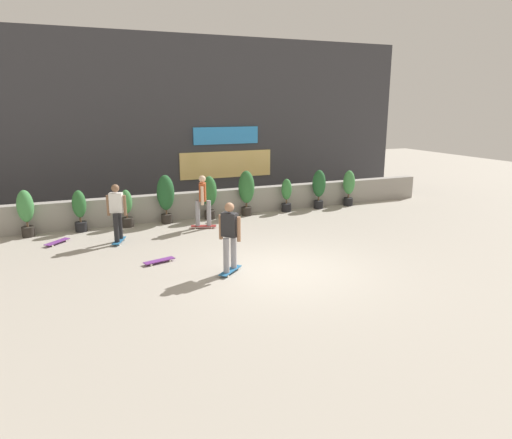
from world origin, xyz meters
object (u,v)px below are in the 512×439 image
(potted_plant_4, at_px, (209,194))
(skateboard_aside, at_px, (57,242))
(potted_plant_7, at_px, (319,186))
(potted_plant_3, at_px, (166,195))
(skater_mid_plaza, at_px, (117,211))
(potted_plant_1, at_px, (79,209))
(potted_plant_8, at_px, (349,186))
(potted_plant_5, at_px, (246,189))
(skateboard_near_camera, at_px, (159,261))
(skater_far_left, at_px, (230,235))
(potted_plant_6, at_px, (287,194))
(skater_far_right, at_px, (203,199))
(potted_plant_2, at_px, (127,207))
(potted_plant_0, at_px, (26,210))

(potted_plant_4, bearing_deg, skateboard_aside, -166.70)
(potted_plant_7, bearing_deg, potted_plant_3, 180.00)
(potted_plant_3, relative_size, skater_mid_plaza, 0.95)
(potted_plant_1, xyz_separation_m, potted_plant_4, (4.19, -0.00, 0.14))
(potted_plant_7, height_order, potted_plant_8, potted_plant_7)
(potted_plant_1, xyz_separation_m, skater_mid_plaza, (0.93, -1.73, 0.22))
(potted_plant_7, bearing_deg, potted_plant_5, 180.00)
(potted_plant_5, xyz_separation_m, skateboard_near_camera, (-3.93, -3.93, -0.88))
(potted_plant_7, relative_size, skateboard_aside, 2.07)
(potted_plant_3, height_order, potted_plant_4, potted_plant_3)
(skater_far_left, relative_size, skateboard_aside, 2.39)
(potted_plant_6, xyz_separation_m, skater_far_left, (-4.12, -5.30, 0.29))
(potted_plant_3, bearing_deg, skater_far_right, -49.04)
(potted_plant_6, distance_m, potted_plant_8, 2.70)
(potted_plant_8, relative_size, skateboard_aside, 1.94)
(potted_plant_2, xyz_separation_m, potted_plant_4, (2.78, -0.00, 0.22))
(potted_plant_1, height_order, skater_far_left, skater_far_left)
(potted_plant_2, height_order, potted_plant_4, potted_plant_4)
(potted_plant_4, distance_m, potted_plant_7, 4.31)
(skater_far_left, xyz_separation_m, skater_mid_plaza, (-2.10, 3.57, 0.00))
(skater_far_right, height_order, skater_mid_plaza, same)
(skater_far_left, bearing_deg, potted_plant_8, 37.85)
(potted_plant_2, height_order, potted_plant_8, potted_plant_8)
(potted_plant_7, relative_size, skater_mid_plaza, 0.87)
(potted_plant_4, distance_m, skater_mid_plaza, 3.69)
(potted_plant_2, relative_size, skater_far_left, 0.72)
(skateboard_near_camera, distance_m, skateboard_aside, 3.63)
(potted_plant_3, relative_size, potted_plant_5, 1.01)
(potted_plant_7, distance_m, skateboard_near_camera, 7.96)
(potted_plant_7, xyz_separation_m, skater_far_left, (-5.48, -5.30, 0.09))
(potted_plant_7, bearing_deg, potted_plant_4, 180.00)
(potted_plant_0, height_order, skateboard_near_camera, potted_plant_0)
(potted_plant_2, height_order, skater_far_right, skater_far_right)
(potted_plant_0, relative_size, potted_plant_4, 0.95)
(potted_plant_0, bearing_deg, potted_plant_5, 0.00)
(potted_plant_5, xyz_separation_m, skater_far_right, (-1.92, -1.09, 0.00))
(potted_plant_8, bearing_deg, skateboard_aside, -173.73)
(potted_plant_3, bearing_deg, potted_plant_5, 0.00)
(potted_plant_5, relative_size, skater_mid_plaza, 0.94)
(potted_plant_2, distance_m, skater_mid_plaza, 1.82)
(potted_plant_4, relative_size, skateboard_near_camera, 1.81)
(skater_far_right, bearing_deg, skateboard_near_camera, -125.19)
(potted_plant_6, distance_m, skater_far_left, 6.72)
(potted_plant_8, xyz_separation_m, skater_mid_plaza, (-8.91, -1.73, 0.16))
(skater_mid_plaza, xyz_separation_m, skateboard_near_camera, (0.70, -2.21, -0.88))
(skater_far_right, bearing_deg, potted_plant_8, 9.95)
(potted_plant_4, height_order, skater_far_right, skater_far_right)
(potted_plant_3, xyz_separation_m, potted_plant_8, (7.15, 0.00, -0.17))
(potted_plant_3, relative_size, skateboard_near_camera, 1.96)
(potted_plant_3, distance_m, potted_plant_7, 5.81)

